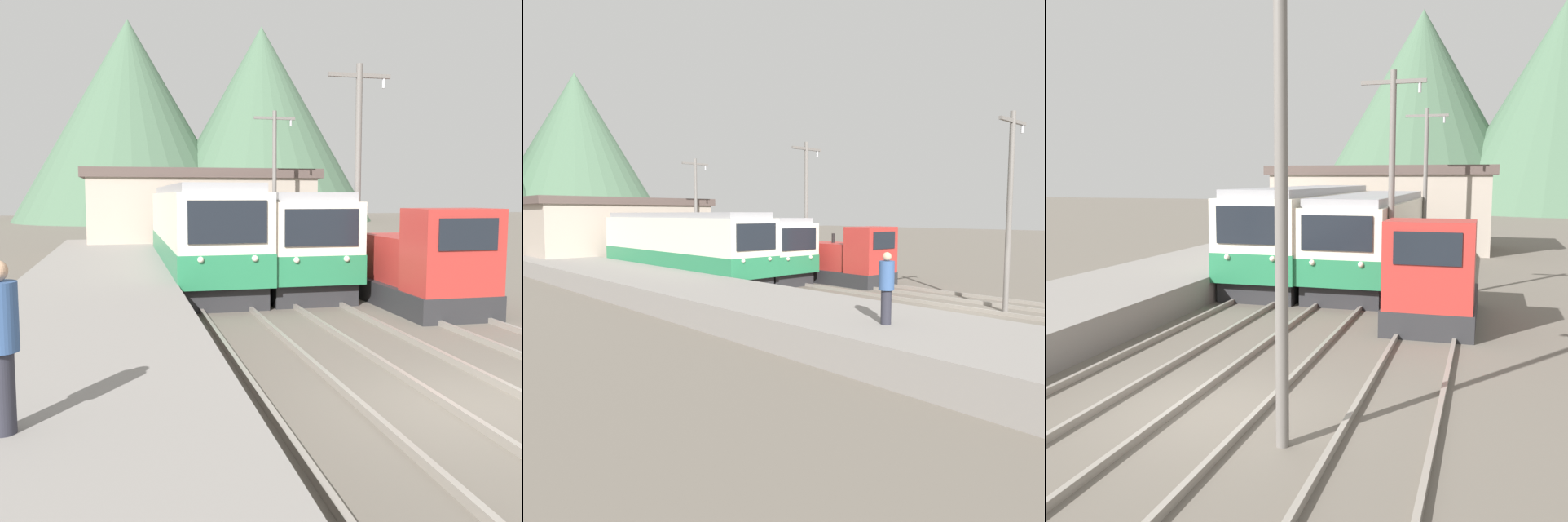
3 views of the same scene
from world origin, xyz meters
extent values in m
plane|color=#665E54|center=(0.00, 0.00, 0.00)|extent=(200.00, 200.00, 0.00)
cube|color=gray|center=(-6.25, 0.00, 0.45)|extent=(4.50, 54.00, 0.89)
cube|color=gray|center=(-3.32, 0.00, 0.07)|extent=(0.10, 60.00, 0.14)
cube|color=gray|center=(-1.88, 0.00, 0.07)|extent=(0.10, 60.00, 0.14)
cube|color=gray|center=(-0.52, 0.00, 0.07)|extent=(0.10, 60.00, 0.14)
cube|color=gray|center=(0.92, 0.00, 0.07)|extent=(0.10, 60.00, 0.14)
cube|color=gray|center=(2.48, 0.00, 0.07)|extent=(0.10, 60.00, 0.14)
cube|color=gray|center=(3.92, 0.00, 0.07)|extent=(0.10, 60.00, 0.14)
cube|color=#28282B|center=(-2.60, 14.97, 0.35)|extent=(2.58, 12.58, 0.70)
cube|color=silver|center=(-2.60, 14.97, 2.07)|extent=(2.80, 13.11, 2.73)
cube|color=#267A4C|center=(-2.60, 14.97, 1.19)|extent=(2.84, 13.15, 0.98)
cube|color=black|center=(-2.60, 8.39, 2.61)|extent=(2.24, 0.06, 1.20)
sphere|color=silver|center=(-3.37, 8.38, 1.57)|extent=(0.18, 0.18, 0.18)
sphere|color=silver|center=(-1.83, 8.38, 1.57)|extent=(0.18, 0.18, 0.18)
cube|color=#939399|center=(-2.60, 14.97, 3.57)|extent=(2.46, 12.58, 0.28)
cube|color=#28282B|center=(0.20, 14.96, 0.35)|extent=(2.58, 12.31, 0.70)
cube|color=silver|center=(0.20, 14.96, 1.93)|extent=(2.80, 12.82, 2.46)
cube|color=#267A4C|center=(0.20, 14.96, 1.14)|extent=(2.84, 12.86, 0.88)
cube|color=black|center=(0.20, 8.52, 2.42)|extent=(2.24, 0.06, 1.08)
sphere|color=silver|center=(-0.57, 8.51, 1.49)|extent=(0.18, 0.18, 0.18)
sphere|color=silver|center=(0.97, 8.51, 1.49)|extent=(0.18, 0.18, 0.18)
cube|color=#939399|center=(0.20, 14.96, 3.30)|extent=(2.46, 12.31, 0.28)
cube|color=#28282B|center=(3.20, 8.22, 0.35)|extent=(2.40, 5.06, 0.70)
cube|color=#B22D28|center=(3.20, 6.50, 1.85)|extent=(2.28, 1.62, 2.30)
cube|color=black|center=(3.20, 5.68, 2.36)|extent=(1.68, 0.04, 0.83)
cube|color=#B22D28|center=(3.20, 9.03, 1.40)|extent=(1.92, 3.34, 1.40)
cylinder|color=black|center=(3.20, 9.03, 2.35)|extent=(0.16, 0.16, 0.50)
cylinder|color=slate|center=(1.70, -1.04, 3.67)|extent=(0.20, 0.20, 7.33)
cube|color=slate|center=(1.70, -1.04, 6.98)|extent=(2.00, 0.12, 0.12)
cylinder|color=#B2B2B7|center=(2.50, -1.04, 6.78)|extent=(0.10, 0.10, 0.30)
cylinder|color=slate|center=(1.70, 9.58, 3.67)|extent=(0.20, 0.20, 7.33)
cube|color=slate|center=(1.70, 9.58, 6.98)|extent=(2.00, 0.12, 0.12)
cylinder|color=#B2B2B7|center=(2.50, 9.58, 6.78)|extent=(0.10, 0.10, 0.30)
cylinder|color=slate|center=(1.70, 20.19, 3.67)|extent=(0.20, 0.20, 7.33)
cube|color=slate|center=(1.70, 20.19, 6.98)|extent=(2.00, 0.12, 0.12)
cylinder|color=#B2B2B7|center=(2.50, 20.19, 6.78)|extent=(0.10, 0.10, 0.30)
cylinder|color=#282833|center=(-6.71, -1.81, 1.33)|extent=(0.26, 0.26, 0.87)
cylinder|color=#335184|center=(-6.71, -1.81, 2.12)|extent=(0.38, 0.38, 0.72)
sphere|color=tan|center=(-6.71, -1.81, 2.59)|extent=(0.22, 0.22, 0.22)
cube|color=#AD9E8E|center=(-1.20, 26.00, 2.13)|extent=(12.00, 6.00, 4.26)
cube|color=#51423D|center=(-1.20, 26.00, 4.51)|extent=(12.60, 6.30, 0.50)
cone|color=#47664C|center=(12.84, 71.77, 12.62)|extent=(29.09, 29.09, 25.24)
camera|label=1|loc=(-5.46, -8.35, 3.35)|focal=42.00mm
camera|label=2|loc=(-16.98, -9.38, 3.64)|focal=35.00mm
camera|label=3|loc=(4.58, -9.47, 4.09)|focal=42.00mm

